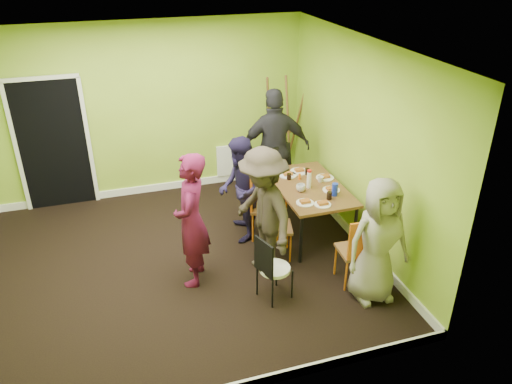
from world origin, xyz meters
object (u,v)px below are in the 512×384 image
orange_bottle (300,177)px  person_back_end (275,149)px  person_left_far (240,190)px  person_left_near (263,212)px  blue_bottle (335,190)px  person_front_end (378,241)px  dining_table (309,189)px  thermos (309,180)px  chair_left_far (259,201)px  chair_bentwood (271,266)px  chair_back_end (280,165)px  chair_left_near (271,222)px  chair_front_end (358,248)px  easel (285,130)px  person_standing (192,221)px

orange_bottle → person_back_end: size_ratio=0.05×
person_left_far → person_left_near: 0.84m
blue_bottle → person_front_end: bearing=-91.7°
dining_table → thermos: bearing=-124.7°
chair_left_far → person_front_end: bearing=45.0°
chair_left_far → chair_bentwood: chair_left_far is taller
chair_left_far → chair_back_end: 0.90m
person_front_end → blue_bottle: bearing=88.4°
chair_back_end → dining_table: bearing=77.8°
chair_left_near → person_back_end: 1.54m
dining_table → person_left_near: 1.13m
chair_left_near → chair_bentwood: bearing=-4.8°
chair_left_far → chair_front_end: 1.65m
person_back_end → thermos: bearing=103.9°
person_left_far → person_front_end: person_front_end is taller
chair_bentwood → thermos: thermos is taller
chair_left_far → easel: size_ratio=0.52×
thermos → person_front_end: size_ratio=0.15×
person_back_end → blue_bottle: bearing=111.8°
dining_table → chair_front_end: 1.34m
dining_table → easel: (0.27, 1.75, 0.24)m
thermos → person_standing: size_ratio=0.14×
dining_table → person_left_far: 0.98m
orange_bottle → person_left_near: bearing=-133.4°
dining_table → person_left_far: size_ratio=1.00×
person_front_end → person_back_end: bearing=97.9°
dining_table → person_back_end: bearing=100.6°
dining_table → orange_bottle: 0.26m
person_standing → blue_bottle: bearing=116.0°
chair_back_end → thermos: bearing=75.1°
blue_bottle → orange_bottle: 0.66m
chair_left_far → blue_bottle: size_ratio=5.58×
easel → person_left_far: easel is taller
orange_bottle → person_left_far: bearing=-175.9°
dining_table → person_left_near: size_ratio=0.89×
dining_table → person_standing: 1.91m
dining_table → thermos: (-0.03, -0.05, 0.17)m
chair_left_far → person_back_end: person_back_end is taller
chair_left_near → person_left_far: 0.68m
person_standing → person_left_far: size_ratio=1.14×
chair_left_far → person_front_end: 1.93m
person_left_far → person_front_end: size_ratio=0.97×
chair_back_end → person_left_far: (-0.81, -0.64, 0.01)m
orange_bottle → person_left_near: (-0.85, -0.89, 0.05)m
chair_front_end → orange_bottle: 1.59m
chair_front_end → person_standing: (-1.88, 0.70, 0.32)m
chair_left_far → easel: (0.98, 1.64, 0.38)m
chair_left_far → person_left_near: bearing=3.4°
chair_front_end → person_standing: size_ratio=0.56×
chair_back_end → easel: 1.06m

